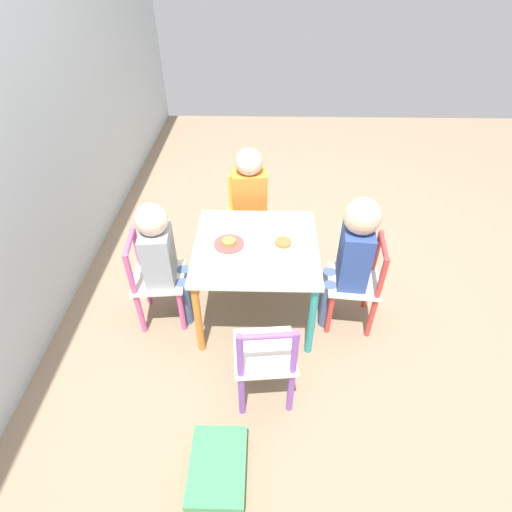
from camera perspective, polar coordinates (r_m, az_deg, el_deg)
The scene contains 12 objects.
ground_plane at distance 2.29m, azimuth 0.00°, elevation -7.72°, with size 6.00×6.00×0.00m, color #8C755B.
kids_table at distance 2.01m, azimuth 0.00°, elevation 0.10°, with size 0.61×0.61×0.47m.
chair_pink at distance 2.15m, azimuth -14.21°, elevation -3.47°, with size 0.28×0.28×0.53m.
chair_red at distance 2.13m, azimuth 14.27°, elevation -3.93°, with size 0.28×0.28×0.53m.
chair_yellow at distance 2.52m, azimuth -0.97°, elevation 5.22°, with size 0.29×0.29×0.53m.
chair_purple at distance 1.76m, azimuth 1.29°, elevation -14.54°, with size 0.28×0.28×0.53m.
child_back at distance 2.03m, azimuth -13.22°, elevation 0.09°, with size 0.21×0.22×0.72m.
child_front at distance 1.99m, azimuth 13.50°, elevation 0.48°, with size 0.21×0.23×0.77m.
child_right at distance 2.37m, azimuth -0.92°, elevation 8.13°, with size 0.22×0.21×0.76m.
plate_back at distance 1.97m, azimuth -3.88°, elevation 1.83°, with size 0.15×0.15×0.03m.
plate_front at distance 1.97m, azimuth 3.89°, elevation 1.72°, with size 0.18×0.18×0.03m.
storage_bin at distance 1.77m, azimuth -5.46°, elevation -28.13°, with size 0.30×0.22×0.10m.
Camera 1 is at (-1.55, -0.04, 1.69)m, focal length 28.00 mm.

